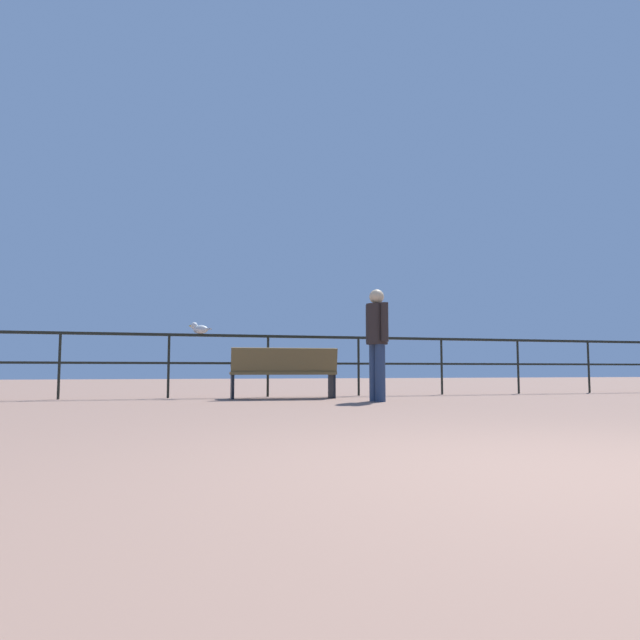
# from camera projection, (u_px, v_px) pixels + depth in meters

# --- Properties ---
(ground_plane) EXTENTS (60.00, 60.00, 0.00)m
(ground_plane) POSITION_uv_depth(u_px,v_px,m) (605.00, 477.00, 2.61)
(ground_plane) COLOR #8C6958
(pier_railing) EXTENTS (24.59, 0.05, 1.12)m
(pier_railing) POSITION_uv_depth(u_px,v_px,m) (268.00, 352.00, 10.52)
(pier_railing) COLOR black
(pier_railing) RESTS_ON ground_plane
(bench_near_left) EXTENTS (1.83, 0.75, 0.86)m
(bench_near_left) POSITION_uv_depth(u_px,v_px,m) (284.00, 370.00, 9.79)
(bench_near_left) COLOR brown
(bench_near_left) RESTS_ON ground_plane
(person_by_bench) EXTENTS (0.33, 0.55, 1.74)m
(person_by_bench) POSITION_uv_depth(u_px,v_px,m) (377.00, 337.00, 8.95)
(person_by_bench) COLOR navy
(person_by_bench) RESTS_ON ground_plane
(seagull_on_rail) EXTENTS (0.41, 0.28, 0.21)m
(seagull_on_rail) POSITION_uv_depth(u_px,v_px,m) (199.00, 329.00, 10.23)
(seagull_on_rail) COLOR silver
(seagull_on_rail) RESTS_ON pier_railing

